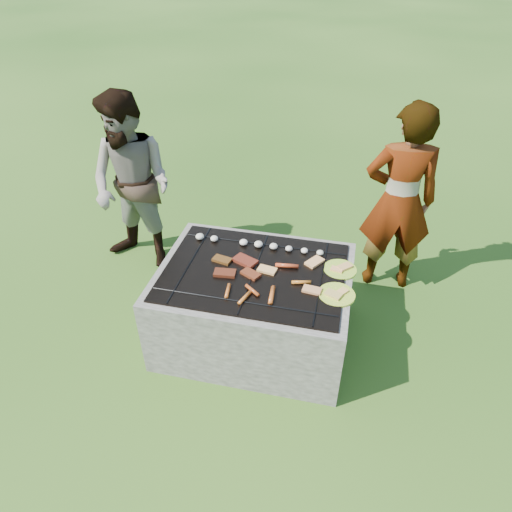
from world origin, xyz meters
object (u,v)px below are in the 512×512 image
at_px(fire_pit, 254,307).
at_px(plate_near, 336,294).
at_px(plate_far, 340,269).
at_px(cook, 399,201).
at_px(bystander, 133,186).

bearing_deg(fire_pit, plate_near, -11.86).
height_order(fire_pit, plate_far, plate_far).
bearing_deg(plate_far, cook, 63.33).
distance_m(plate_far, bystander, 1.85).
xyz_separation_m(plate_near, cook, (0.37, 1.01, 0.17)).
bearing_deg(plate_near, fire_pit, 168.14).
distance_m(plate_far, plate_near, 0.27).
relative_size(plate_far, plate_near, 0.84).
distance_m(plate_near, cook, 1.09).
height_order(plate_near, bystander, bystander).
bearing_deg(cook, plate_near, 63.41).
relative_size(plate_near, bystander, 0.20).
distance_m(plate_near, bystander, 1.94).
bearing_deg(cook, bystander, -1.15).
height_order(plate_far, cook, cook).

